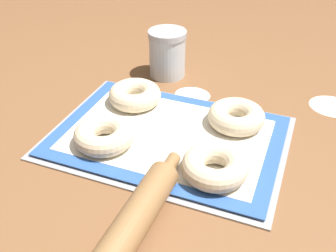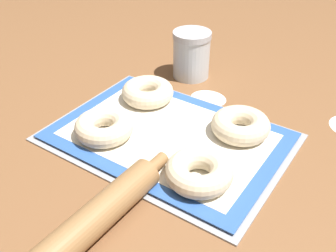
{
  "view_description": "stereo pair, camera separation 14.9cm",
  "coord_description": "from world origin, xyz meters",
  "px_view_note": "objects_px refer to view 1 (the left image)",
  "views": [
    {
      "loc": [
        0.24,
        -0.62,
        0.51
      ],
      "look_at": [
        -0.01,
        0.02,
        0.03
      ],
      "focal_mm": 42.0,
      "sensor_mm": 36.0,
      "label": 1
    },
    {
      "loc": [
        0.37,
        -0.55,
        0.51
      ],
      "look_at": [
        -0.01,
        0.02,
        0.03
      ],
      "focal_mm": 42.0,
      "sensor_mm": 36.0,
      "label": 2
    }
  ],
  "objects_px": {
    "bagel_front_right": "(215,166)",
    "bagel_back_right": "(236,116)",
    "baking_tray": "(168,137)",
    "bagel_front_left": "(104,135)",
    "bagel_back_left": "(135,95)",
    "rolling_pin": "(128,231)",
    "flour_canister": "(167,53)"
  },
  "relations": [
    {
      "from": "bagel_front_right",
      "to": "flour_canister",
      "type": "xyz_separation_m",
      "value": [
        -0.24,
        0.37,
        0.03
      ]
    },
    {
      "from": "baking_tray",
      "to": "bagel_back_left",
      "type": "distance_m",
      "value": 0.16
    },
    {
      "from": "baking_tray",
      "to": "bagel_front_left",
      "type": "relative_size",
      "value": 3.97
    },
    {
      "from": "baking_tray",
      "to": "bagel_front_left",
      "type": "height_order",
      "value": "bagel_front_left"
    },
    {
      "from": "bagel_front_left",
      "to": "rolling_pin",
      "type": "height_order",
      "value": "same"
    },
    {
      "from": "bagel_front_right",
      "to": "bagel_back_right",
      "type": "height_order",
      "value": "same"
    },
    {
      "from": "bagel_front_left",
      "to": "rolling_pin",
      "type": "bearing_deg",
      "value": -52.74
    },
    {
      "from": "bagel_front_left",
      "to": "bagel_front_right",
      "type": "xyz_separation_m",
      "value": [
        0.24,
        -0.01,
        0.0
      ]
    },
    {
      "from": "baking_tray",
      "to": "bagel_back_left",
      "type": "relative_size",
      "value": 3.97
    },
    {
      "from": "flour_canister",
      "to": "bagel_back_right",
      "type": "bearing_deg",
      "value": -38.43
    },
    {
      "from": "bagel_back_right",
      "to": "flour_canister",
      "type": "height_order",
      "value": "flour_canister"
    },
    {
      "from": "bagel_back_right",
      "to": "baking_tray",
      "type": "bearing_deg",
      "value": -144.77
    },
    {
      "from": "bagel_front_right",
      "to": "bagel_back_left",
      "type": "relative_size",
      "value": 1.0
    },
    {
      "from": "bagel_back_left",
      "to": "flour_canister",
      "type": "height_order",
      "value": "flour_canister"
    },
    {
      "from": "bagel_back_left",
      "to": "rolling_pin",
      "type": "distance_m",
      "value": 0.41
    },
    {
      "from": "flour_canister",
      "to": "rolling_pin",
      "type": "height_order",
      "value": "flour_canister"
    },
    {
      "from": "bagel_front_left",
      "to": "bagel_back_right",
      "type": "height_order",
      "value": "same"
    },
    {
      "from": "bagel_front_left",
      "to": "bagel_back_right",
      "type": "relative_size",
      "value": 1.0
    },
    {
      "from": "baking_tray",
      "to": "rolling_pin",
      "type": "relative_size",
      "value": 1.29
    },
    {
      "from": "bagel_back_left",
      "to": "bagel_front_right",
      "type": "bearing_deg",
      "value": -35.95
    },
    {
      "from": "bagel_front_left",
      "to": "bagel_back_right",
      "type": "xyz_separation_m",
      "value": [
        0.24,
        0.17,
        0.0
      ]
    },
    {
      "from": "flour_canister",
      "to": "baking_tray",
      "type": "bearing_deg",
      "value": -68.19
    },
    {
      "from": "bagel_front_right",
      "to": "bagel_back_right",
      "type": "relative_size",
      "value": 1.0
    },
    {
      "from": "bagel_front_right",
      "to": "bagel_front_left",
      "type": "bearing_deg",
      "value": 177.35
    },
    {
      "from": "bagel_back_right",
      "to": "rolling_pin",
      "type": "relative_size",
      "value": 0.32
    },
    {
      "from": "bagel_front_left",
      "to": "bagel_back_left",
      "type": "height_order",
      "value": "same"
    },
    {
      "from": "bagel_front_left",
      "to": "bagel_back_right",
      "type": "distance_m",
      "value": 0.29
    },
    {
      "from": "bagel_front_right",
      "to": "bagel_back_left",
      "type": "bearing_deg",
      "value": 144.05
    },
    {
      "from": "bagel_back_left",
      "to": "rolling_pin",
      "type": "xyz_separation_m",
      "value": [
        0.17,
        -0.37,
        -0.01
      ]
    },
    {
      "from": "bagel_front_right",
      "to": "rolling_pin",
      "type": "distance_m",
      "value": 0.21
    },
    {
      "from": "bagel_front_right",
      "to": "rolling_pin",
      "type": "bearing_deg",
      "value": -113.92
    },
    {
      "from": "bagel_front_left",
      "to": "bagel_front_right",
      "type": "relative_size",
      "value": 1.0
    }
  ]
}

